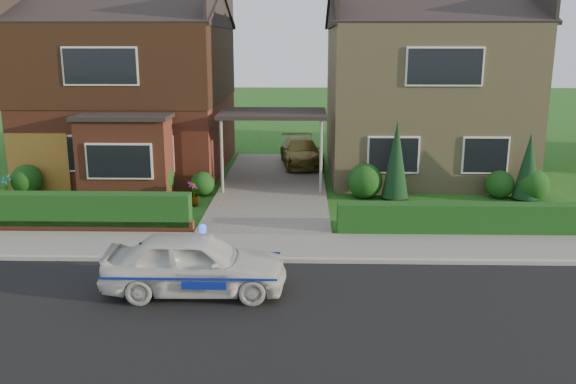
{
  "coord_description": "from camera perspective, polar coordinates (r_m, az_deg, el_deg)",
  "views": [
    {
      "loc": [
        1.11,
        -10.87,
        5.24
      ],
      "look_at": [
        0.73,
        3.5,
        1.66
      ],
      "focal_mm": 38.0,
      "sensor_mm": 36.0,
      "label": 1
    }
  ],
  "objects": [
    {
      "name": "conifer_b",
      "position": [
        21.82,
        21.56,
        2.06
      ],
      "size": [
        0.9,
        0.9,
        2.2
      ],
      "primitive_type": "cone",
      "color": "black",
      "rests_on": "ground"
    },
    {
      "name": "conifer_a",
      "position": [
        20.69,
        10.07,
        2.79
      ],
      "size": [
        0.9,
        0.9,
        2.6
      ],
      "primitive_type": "cone",
      "color": "black",
      "rests_on": "ground"
    },
    {
      "name": "hedge_left",
      "position": [
        18.48,
        -20.56,
        -3.41
      ],
      "size": [
        7.5,
        0.55,
        0.9
      ],
      "primitive_type": "cube",
      "color": "#133912",
      "rests_on": "ground"
    },
    {
      "name": "garage_door",
      "position": [
        23.22,
        -22.32,
        2.53
      ],
      "size": [
        2.2,
        0.1,
        2.1
      ],
      "primitive_type": "cube",
      "color": "#945A20",
      "rests_on": "ground"
    },
    {
      "name": "potted_plant_c",
      "position": [
        20.02,
        -8.93,
        -0.18
      ],
      "size": [
        0.49,
        0.49,
        0.8
      ],
      "primitive_type": "imported",
      "rotation": [
        0.0,
        0.0,
        1.47
      ],
      "color": "gray",
      "rests_on": "ground"
    },
    {
      "name": "road",
      "position": [
        12.12,
        -3.98,
        -11.68
      ],
      "size": [
        60.0,
        6.0,
        0.02
      ],
      "primitive_type": "cube",
      "color": "black",
      "rests_on": "ground"
    },
    {
      "name": "sidewalk",
      "position": [
        15.89,
        -2.6,
        -5.11
      ],
      "size": [
        60.0,
        2.0,
        0.1
      ],
      "primitive_type": "cube",
      "color": "slate",
      "rests_on": "ground"
    },
    {
      "name": "ground",
      "position": [
        12.12,
        -3.98,
        -11.68
      ],
      "size": [
        120.0,
        120.0,
        0.0
      ],
      "primitive_type": "plane",
      "color": "#1B5015",
      "rests_on": "ground"
    },
    {
      "name": "hedge_right",
      "position": [
        17.68,
        16.85,
        -3.88
      ],
      "size": [
        7.5,
        0.55,
        0.8
      ],
      "primitive_type": "cube",
      "color": "#133912",
      "rests_on": "ground"
    },
    {
      "name": "shrub_right_far",
      "position": [
        22.0,
        21.92,
        0.62
      ],
      "size": [
        1.08,
        1.08,
        1.08
      ],
      "primitive_type": "sphere",
      "color": "#133912",
      "rests_on": "ground"
    },
    {
      "name": "driveway_car",
      "position": [
        25.78,
        1.23,
        3.79
      ],
      "size": [
        2.01,
        4.02,
        1.12
      ],
      "primitive_type": "imported",
      "rotation": [
        0.0,
        0.0,
        0.12
      ],
      "color": "brown",
      "rests_on": "driveway"
    },
    {
      "name": "house_right",
      "position": [
        25.35,
        12.35,
        10.1
      ],
      "size": [
        7.5,
        8.06,
        7.25
      ],
      "color": "#9D8A60",
      "rests_on": "ground"
    },
    {
      "name": "shrub_left_near",
      "position": [
        21.32,
        -8.02,
        0.78
      ],
      "size": [
        0.84,
        0.84,
        0.84
      ],
      "primitive_type": "sphere",
      "color": "#133912",
      "rests_on": "ground"
    },
    {
      "name": "house_left",
      "position": [
        25.75,
        -14.27,
        10.38
      ],
      "size": [
        7.5,
        9.53,
        7.25
      ],
      "color": "brown",
      "rests_on": "ground"
    },
    {
      "name": "carport_link",
      "position": [
        22.01,
        -1.41,
        7.23
      ],
      "size": [
        3.8,
        3.0,
        2.77
      ],
      "color": "black",
      "rests_on": "ground"
    },
    {
      "name": "shrub_right_near",
      "position": [
        20.9,
        7.2,
        1.04
      ],
      "size": [
        1.2,
        1.2,
        1.2
      ],
      "primitive_type": "sphere",
      "color": "#133912",
      "rests_on": "ground"
    },
    {
      "name": "driveway",
      "position": [
        22.5,
        -1.37,
        0.67
      ],
      "size": [
        3.8,
        12.0,
        0.12
      ],
      "primitive_type": "cube",
      "color": "#666059",
      "rests_on": "ground"
    },
    {
      "name": "kerb",
      "position": [
        14.9,
        -2.88,
        -6.39
      ],
      "size": [
        60.0,
        0.16,
        0.12
      ],
      "primitive_type": "cube",
      "color": "#9E9993",
      "rests_on": "ground"
    },
    {
      "name": "police_car",
      "position": [
        13.11,
        -8.7,
        -6.64
      ],
      "size": [
        3.56,
        3.9,
        1.48
      ],
      "rotation": [
        0.0,
        0.0,
        1.59
      ],
      "color": "silver",
      "rests_on": "ground"
    },
    {
      "name": "potted_plant_b",
      "position": [
        18.16,
        -12.33,
        -1.89
      ],
      "size": [
        0.49,
        0.44,
        0.75
      ],
      "primitive_type": "imported",
      "rotation": [
        0.0,
        0.0,
        0.32
      ],
      "color": "gray",
      "rests_on": "ground"
    },
    {
      "name": "shrub_right_mid",
      "position": [
        21.97,
        19.19,
        0.68
      ],
      "size": [
        0.96,
        0.96,
        0.96
      ],
      "primitive_type": "sphere",
      "color": "#133912",
      "rests_on": "ground"
    },
    {
      "name": "potted_plant_a",
      "position": [
        22.81,
        -24.85,
        0.42
      ],
      "size": [
        0.48,
        0.38,
        0.8
      ],
      "primitive_type": "imported",
      "rotation": [
        0.0,
        0.0,
        -0.24
      ],
      "color": "gray",
      "rests_on": "ground"
    },
    {
      "name": "shrub_left_far",
      "position": [
        23.01,
        -23.23,
        1.05
      ],
      "size": [
        1.08,
        1.08,
        1.08
      ],
      "primitive_type": "sphere",
      "color": "#133912",
      "rests_on": "ground"
    },
    {
      "name": "dwarf_wall",
      "position": [
        18.3,
        -20.78,
        -3.01
      ],
      "size": [
        7.7,
        0.25,
        0.36
      ],
      "primitive_type": "cube",
      "color": "brown",
      "rests_on": "ground"
    },
    {
      "name": "shrub_left_mid",
      "position": [
        21.31,
        -12.42,
        1.24
      ],
      "size": [
        1.32,
        1.32,
        1.32
      ],
      "primitive_type": "sphere",
      "color": "#133912",
      "rests_on": "ground"
    }
  ]
}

